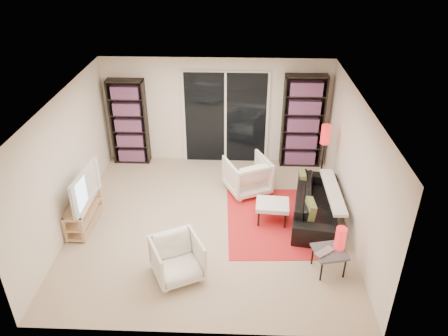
{
  "coord_description": "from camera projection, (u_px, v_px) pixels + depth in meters",
  "views": [
    {
      "loc": [
        0.51,
        -6.54,
        4.88
      ],
      "look_at": [
        0.25,
        0.3,
        1.0
      ],
      "focal_mm": 35.0,
      "sensor_mm": 36.0,
      "label": 1
    }
  ],
  "objects": [
    {
      "name": "floor_lamp",
      "position": [
        325.0,
        141.0,
        8.62
      ],
      "size": [
        0.22,
        0.22,
        1.43
      ],
      "color": "black",
      "rests_on": "floor"
    },
    {
      "name": "bookshelf_right",
      "position": [
        303.0,
        122.0,
        9.55
      ],
      "size": [
        0.9,
        0.3,
        2.1
      ],
      "color": "black",
      "rests_on": "ground"
    },
    {
      "name": "armchair_back",
      "position": [
        247.0,
        175.0,
        8.88
      ],
      "size": [
        1.07,
        1.08,
        0.75
      ],
      "primitive_type": "imported",
      "rotation": [
        0.0,
        0.0,
        3.57
      ],
      "color": "white",
      "rests_on": "floor"
    },
    {
      "name": "ceiling",
      "position": [
        208.0,
        100.0,
        6.92
      ],
      "size": [
        5.0,
        5.0,
        0.02
      ],
      "primitive_type": "cube",
      "color": "white",
      "rests_on": "wall_back"
    },
    {
      "name": "rug",
      "position": [
        271.0,
        221.0,
        8.14
      ],
      "size": [
        1.71,
        2.25,
        0.01
      ],
      "primitive_type": "cube",
      "rotation": [
        0.0,
        0.0,
        0.05
      ],
      "color": "red",
      "rests_on": "floor"
    },
    {
      "name": "side_table",
      "position": [
        330.0,
        253.0,
        6.82
      ],
      "size": [
        0.57,
        0.57,
        0.4
      ],
      "color": "#4B4B50",
      "rests_on": "floor"
    },
    {
      "name": "armchair_front",
      "position": [
        177.0,
        259.0,
        6.74
      ],
      "size": [
        0.97,
        0.98,
        0.67
      ],
      "primitive_type": "imported",
      "rotation": [
        0.0,
        0.0,
        0.46
      ],
      "color": "white",
      "rests_on": "floor"
    },
    {
      "name": "tv",
      "position": [
        80.0,
        187.0,
        7.66
      ],
      "size": [
        0.25,
        1.12,
        0.64
      ],
      "primitive_type": "imported",
      "rotation": [
        0.0,
        0.0,
        1.47
      ],
      "color": "black",
      "rests_on": "tv_stand"
    },
    {
      "name": "floor",
      "position": [
        210.0,
        222.0,
        8.11
      ],
      "size": [
        5.0,
        5.0,
        0.0
      ],
      "primitive_type": "plane",
      "color": "tan",
      "rests_on": "ground"
    },
    {
      "name": "table_lamp",
      "position": [
        340.0,
        238.0,
        6.78
      ],
      "size": [
        0.17,
        0.17,
        0.38
      ],
      "primitive_type": "cylinder",
      "color": "red",
      "rests_on": "side_table"
    },
    {
      "name": "bookshelf_left",
      "position": [
        129.0,
        122.0,
        9.72
      ],
      "size": [
        0.8,
        0.3,
        1.95
      ],
      "color": "black",
      "rests_on": "ground"
    },
    {
      "name": "sofa",
      "position": [
        317.0,
        203.0,
        8.14
      ],
      "size": [
        1.11,
        2.11,
        0.59
      ],
      "primitive_type": "imported",
      "rotation": [
        0.0,
        0.0,
        1.4
      ],
      "color": "black",
      "rests_on": "floor"
    },
    {
      "name": "wall_back",
      "position": [
        217.0,
        111.0,
        9.69
      ],
      "size": [
        5.0,
        0.02,
        2.4
      ],
      "primitive_type": "cube",
      "color": "#EEE3CD",
      "rests_on": "ground"
    },
    {
      "name": "wall_left",
      "position": [
        66.0,
        164.0,
        7.6
      ],
      "size": [
        0.02,
        5.0,
        2.4
      ],
      "primitive_type": "cube",
      "color": "#EEE3CD",
      "rests_on": "ground"
    },
    {
      "name": "wall_front",
      "position": [
        195.0,
        266.0,
        5.34
      ],
      "size": [
        5.0,
        0.02,
        2.4
      ],
      "primitive_type": "cube",
      "color": "#EEE3CD",
      "rests_on": "ground"
    },
    {
      "name": "laptop",
      "position": [
        327.0,
        254.0,
        6.73
      ],
      "size": [
        0.39,
        0.37,
        0.03
      ],
      "primitive_type": "imported",
      "rotation": [
        0.0,
        0.0,
        0.66
      ],
      "color": "silver",
      "rests_on": "side_table"
    },
    {
      "name": "wall_right",
      "position": [
        355.0,
        169.0,
        7.43
      ],
      "size": [
        0.02,
        5.0,
        2.4
      ],
      "primitive_type": "cube",
      "color": "#EEE3CD",
      "rests_on": "ground"
    },
    {
      "name": "ottoman",
      "position": [
        272.0,
        205.0,
        7.98
      ],
      "size": [
        0.63,
        0.53,
        0.4
      ],
      "color": "white",
      "rests_on": "floor"
    },
    {
      "name": "sliding_door",
      "position": [
        225.0,
        118.0,
        9.72
      ],
      "size": [
        1.92,
        0.08,
        2.16
      ],
      "color": "white",
      "rests_on": "ground"
    },
    {
      "name": "tv_stand",
      "position": [
        84.0,
        212.0,
        7.93
      ],
      "size": [
        0.36,
        1.13,
        0.5
      ],
      "color": "#DDB184",
      "rests_on": "floor"
    }
  ]
}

